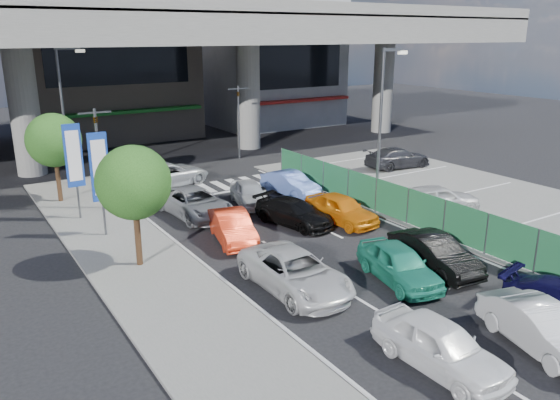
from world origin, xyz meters
TOP-DOWN VIEW (x-y plane):
  - ground at (0.00, 0.00)m, footprint 120.00×120.00m
  - parking_lot at (11.00, 2.00)m, footprint 12.00×28.00m
  - sidewalk_left at (-7.00, 4.00)m, footprint 4.00×30.00m
  - fence_run at (5.30, 1.00)m, footprint 0.16×22.00m
  - expressway at (0.00, 22.00)m, footprint 64.00×14.00m
  - building_center at (0.00, 32.97)m, footprint 14.00×10.90m
  - building_east at (16.00, 31.97)m, footprint 12.00×10.90m
  - traffic_light_left at (-6.20, 12.00)m, footprint 1.60×1.24m
  - traffic_light_right at (5.50, 19.00)m, footprint 1.60×1.24m
  - street_lamp_right at (7.17, 6.00)m, footprint 1.65×0.22m
  - street_lamp_left at (-6.33, 18.00)m, footprint 1.65×0.22m
  - signboard_near at (-7.20, 7.99)m, footprint 0.80×0.14m
  - signboard_far at (-7.60, 10.99)m, footprint 0.80×0.14m
  - tree_near at (-7.00, 4.00)m, footprint 2.80×2.80m
  - tree_far at (-7.80, 14.50)m, footprint 2.80×2.80m
  - van_white_back_left at (-2.39, -6.86)m, footprint 1.75×4.10m
  - hatch_white_back_mid at (0.76, -7.75)m, footprint 2.35×4.24m
  - sedan_white_mid_left at (-3.04, -0.88)m, footprint 2.31×4.98m
  - taxi_teal_mid at (0.53, -2.32)m, footprint 2.45×4.30m
  - hatch_black_mid_right at (2.40, -2.29)m, footprint 1.88×4.25m
  - taxi_orange_left at (-2.67, 4.53)m, footprint 2.28×4.20m
  - sedan_black_mid at (0.78, 4.88)m, footprint 2.66×4.49m
  - taxi_orange_right at (2.84, 3.91)m, footprint 1.96×4.17m
  - wagon_silver_front_left at (-2.63, 8.56)m, footprint 2.64×5.12m
  - sedan_white_front_mid at (0.55, 8.73)m, footprint 2.44×4.06m
  - kei_truck_front_right at (3.42, 9.15)m, footprint 1.76×4.08m
  - crossing_wagon_silver at (-1.66, 14.66)m, footprint 5.45×3.36m
  - parked_sedan_white at (7.69, 2.37)m, footprint 4.64×2.77m
  - parked_sedan_dgrey at (12.98, 10.55)m, footprint 4.82×2.34m
  - traffic_cone at (6.58, 4.47)m, footprint 0.45×0.45m

SIDE VIEW (x-z plane):
  - ground at x=0.00m, z-range 0.00..0.00m
  - parking_lot at x=11.00m, z-range 0.00..0.06m
  - sidewalk_left at x=-7.00m, z-range 0.00..0.12m
  - traffic_cone at x=6.58m, z-range 0.06..0.72m
  - sedan_black_mid at x=0.78m, z-range 0.00..1.22m
  - sedan_white_front_mid at x=0.55m, z-range 0.00..1.30m
  - kei_truck_front_right at x=3.42m, z-range 0.00..1.30m
  - taxi_orange_left at x=-2.67m, z-range 0.00..1.31m
  - hatch_white_back_mid at x=0.76m, z-range 0.00..1.32m
  - hatch_black_mid_right at x=2.40m, z-range 0.00..1.36m
  - van_white_back_left at x=-2.39m, z-range 0.00..1.38m
  - sedan_white_mid_left at x=-3.04m, z-range 0.00..1.38m
  - taxi_teal_mid at x=0.53m, z-range 0.00..1.38m
  - taxi_orange_right at x=2.84m, z-range 0.00..1.38m
  - wagon_silver_front_left at x=-2.63m, z-range 0.00..1.38m
  - crossing_wagon_silver at x=-1.66m, z-range 0.00..1.41m
  - parked_sedan_dgrey at x=12.98m, z-range 0.06..1.41m
  - parked_sedan_white at x=7.69m, z-range 0.06..1.54m
  - fence_run at x=5.30m, z-range 0.00..1.80m
  - signboard_near at x=-7.20m, z-range 0.71..5.41m
  - signboard_far at x=-7.60m, z-range 0.71..5.41m
  - tree_near at x=-7.00m, z-range 0.99..5.79m
  - tree_far at x=-7.80m, z-range 0.99..5.79m
  - traffic_light_left at x=-6.20m, z-range 1.34..6.54m
  - traffic_light_right at x=5.50m, z-range 1.34..6.54m
  - street_lamp_right at x=7.17m, z-range 0.77..8.77m
  - street_lamp_left at x=-6.33m, z-range 0.77..8.77m
  - building_east at x=16.00m, z-range -0.01..11.99m
  - building_center at x=0.00m, z-range -0.01..14.99m
  - expressway at x=0.00m, z-range 3.39..14.14m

